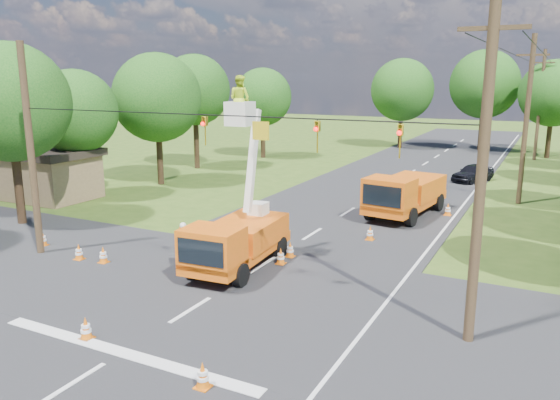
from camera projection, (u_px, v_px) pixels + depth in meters
The scene contains 32 objects.
ground at pixel (374, 196), 35.41m from camera, with size 140.00×140.00×0.00m, color #334E17.
road_main at pixel (374, 196), 35.41m from camera, with size 12.00×100.00×0.06m, color black.
road_cross at pixel (223, 291), 19.77m from camera, with size 56.00×10.00×0.07m, color black.
stop_bar at pixel (122, 354), 15.25m from camera, with size 9.00×0.45×0.02m, color silver.
edge_line at pixel (464, 205), 32.93m from camera, with size 0.12×90.00×0.02m, color silver.
bucket_truck at pixel (237, 229), 21.69m from camera, with size 2.66×5.98×7.63m.
second_truck at pixel (404, 194), 30.01m from camera, with size 3.32×6.84×2.46m.
ground_worker at pixel (184, 249), 21.44m from camera, with size 0.69×0.45×1.89m, color #D65212.
distant_car at pixel (473, 173), 40.16m from camera, with size 1.56×3.88×1.32m, color black.
traffic_cone_0 at pixel (86, 328), 15.99m from camera, with size 0.38×0.38×0.71m.
traffic_cone_1 at pixel (203, 375), 13.48m from camera, with size 0.38×0.38×0.71m.
traffic_cone_2 at pixel (290, 249), 23.31m from camera, with size 0.38×0.38×0.71m.
traffic_cone_3 at pixel (370, 233), 25.75m from camera, with size 0.38×0.38×0.71m.
traffic_cone_4 at pixel (103, 255), 22.58m from camera, with size 0.38×0.38×0.71m.
traffic_cone_5 at pixel (79, 252), 22.97m from camera, with size 0.38×0.38×0.71m.
traffic_cone_6 at pixel (43, 239), 24.86m from camera, with size 0.38×0.38×0.71m.
traffic_cone_7 at pixel (448, 209), 30.33m from camera, with size 0.38×0.38×0.71m.
traffic_cone_8 at pixel (281, 256), 22.42m from camera, with size 0.38×0.38×0.71m.
pole_right_near at pixel (482, 169), 14.87m from camera, with size 1.80×0.30×10.00m.
pole_right_mid at pixel (526, 119), 32.25m from camera, with size 1.80×0.30×10.00m.
pole_right_far at pixel (540, 104), 49.63m from camera, with size 1.80×0.30×10.00m.
pole_left at pixel (31, 151), 22.98m from camera, with size 0.30×0.30×9.00m.
signal_span at pixel (278, 131), 17.48m from camera, with size 18.00×0.29×1.07m.
shed at pixel (51, 173), 34.33m from camera, with size 5.50×4.50×3.15m.
tree_left_b at pixel (10, 102), 27.40m from camera, with size 6.00×6.00×9.32m.
tree_left_c at pixel (75, 112), 33.69m from camera, with size 5.20×5.20×8.06m.
tree_left_d at pixel (157, 98), 38.09m from camera, with size 6.20×6.20×9.24m.
tree_left_e at pixel (195, 90), 44.89m from camera, with size 5.80×5.80×9.41m.
tree_left_f at pixel (263, 97), 51.13m from camera, with size 5.40×5.40×8.40m.
tree_far_a at pixel (402, 90), 57.98m from camera, with size 6.60×6.60×9.50m.
tree_far_b at pixel (485, 84), 56.04m from camera, with size 7.00×7.00×10.32m.
tree_far_c at pixel (554, 93), 50.71m from camera, with size 6.20×6.20×9.18m.
Camera 1 is at (10.26, -13.60, 7.57)m, focal length 35.00 mm.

